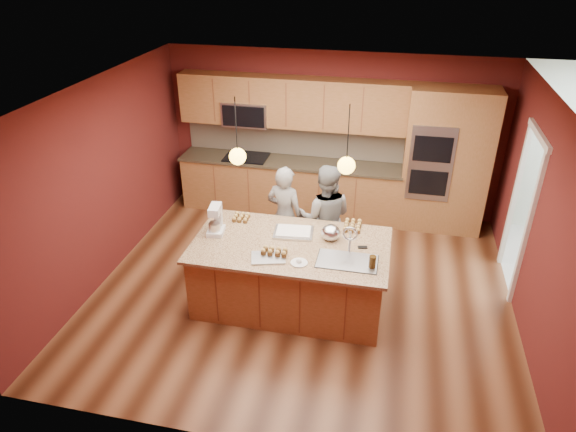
% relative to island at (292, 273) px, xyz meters
% --- Properties ---
extents(floor, '(5.50, 5.50, 0.00)m').
position_rel_island_xyz_m(floor, '(0.09, 0.31, -0.46)').
color(floor, '#422111').
rests_on(floor, ground).
extents(ceiling, '(5.50, 5.50, 0.00)m').
position_rel_island_xyz_m(ceiling, '(0.09, 0.31, 2.24)').
color(ceiling, white).
rests_on(ceiling, ground).
extents(wall_back, '(5.50, 0.00, 5.50)m').
position_rel_island_xyz_m(wall_back, '(0.09, 2.81, 0.89)').
color(wall_back, '#551817').
rests_on(wall_back, ground).
extents(wall_front, '(5.50, 0.00, 5.50)m').
position_rel_island_xyz_m(wall_front, '(0.09, -2.19, 0.89)').
color(wall_front, '#551817').
rests_on(wall_front, ground).
extents(wall_left, '(0.00, 5.00, 5.00)m').
position_rel_island_xyz_m(wall_left, '(-2.66, 0.31, 0.89)').
color(wall_left, '#551817').
rests_on(wall_left, ground).
extents(wall_right, '(0.00, 5.00, 5.00)m').
position_rel_island_xyz_m(wall_right, '(2.84, 0.31, 0.89)').
color(wall_right, '#551817').
rests_on(wall_right, ground).
extents(cabinet_run, '(3.74, 0.64, 2.30)m').
position_rel_island_xyz_m(cabinet_run, '(-0.59, 2.56, 0.53)').
color(cabinet_run, brown).
rests_on(cabinet_run, floor).
extents(oven_column, '(1.30, 0.62, 2.30)m').
position_rel_island_xyz_m(oven_column, '(1.93, 2.51, 0.69)').
color(oven_column, brown).
rests_on(oven_column, floor).
extents(doorway_trim, '(0.08, 1.11, 2.20)m').
position_rel_island_xyz_m(doorway_trim, '(2.82, 1.11, 0.59)').
color(doorway_trim, white).
rests_on(doorway_trim, wall_right).
extents(pendant_left, '(0.20, 0.20, 0.80)m').
position_rel_island_xyz_m(pendant_left, '(-0.65, 0.00, 1.55)').
color(pendant_left, black).
rests_on(pendant_left, ceiling).
extents(pendant_right, '(0.20, 0.20, 0.80)m').
position_rel_island_xyz_m(pendant_right, '(0.62, 0.00, 1.55)').
color(pendant_right, black).
rests_on(pendant_right, ceiling).
extents(island, '(2.43, 1.36, 1.27)m').
position_rel_island_xyz_m(island, '(0.00, 0.00, 0.00)').
color(island, brown).
rests_on(island, floor).
extents(person_left, '(0.63, 0.49, 1.51)m').
position_rel_island_xyz_m(person_left, '(-0.30, 0.94, 0.30)').
color(person_left, black).
rests_on(person_left, floor).
extents(person_right, '(0.81, 0.66, 1.58)m').
position_rel_island_xyz_m(person_right, '(0.28, 0.94, 0.33)').
color(person_right, slate).
rests_on(person_right, floor).
extents(stand_mixer, '(0.23, 0.30, 0.38)m').
position_rel_island_xyz_m(stand_mixer, '(-1.00, 0.07, 0.60)').
color(stand_mixer, silver).
rests_on(stand_mixer, island).
extents(sheet_cake, '(0.53, 0.41, 0.05)m').
position_rel_island_xyz_m(sheet_cake, '(-0.03, 0.25, 0.46)').
color(sheet_cake, silver).
rests_on(sheet_cake, island).
extents(cooling_rack, '(0.46, 0.38, 0.02)m').
position_rel_island_xyz_m(cooling_rack, '(-0.21, -0.37, 0.45)').
color(cooling_rack, '#9DA0A3').
rests_on(cooling_rack, island).
extents(mixing_bowl, '(0.24, 0.24, 0.21)m').
position_rel_island_xyz_m(mixing_bowl, '(0.45, 0.22, 0.53)').
color(mixing_bowl, silver).
rests_on(mixing_bowl, island).
extents(plate, '(0.20, 0.20, 0.01)m').
position_rel_island_xyz_m(plate, '(0.17, -0.40, 0.44)').
color(plate, silver).
rests_on(plate, island).
extents(tumbler, '(0.08, 0.08, 0.16)m').
position_rel_island_xyz_m(tumbler, '(1.01, -0.31, 0.52)').
color(tumbler, '#34210A').
rests_on(tumbler, island).
extents(phone, '(0.13, 0.09, 0.01)m').
position_rel_island_xyz_m(phone, '(0.86, 0.10, 0.44)').
color(phone, black).
rests_on(phone, island).
extents(cupcakes_left, '(0.23, 0.23, 0.07)m').
position_rel_island_xyz_m(cupcakes_left, '(-0.79, 0.47, 0.47)').
color(cupcakes_left, '#AF8A47').
rests_on(cupcakes_left, island).
extents(cupcakes_rack, '(0.33, 0.16, 0.07)m').
position_rel_island_xyz_m(cupcakes_rack, '(-0.15, -0.28, 0.49)').
color(cupcakes_rack, '#AF8A47').
rests_on(cupcakes_rack, island).
extents(cupcakes_right, '(0.24, 0.32, 0.07)m').
position_rel_island_xyz_m(cupcakes_right, '(0.69, 0.56, 0.47)').
color(cupcakes_right, '#AF8A47').
rests_on(cupcakes_right, island).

